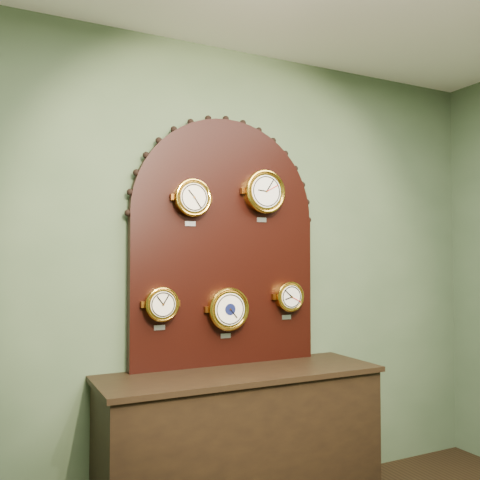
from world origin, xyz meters
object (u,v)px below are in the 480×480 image
display_board (226,234)px  shop_counter (242,447)px  tide_clock (289,297)px  barometer (228,309)px  hygrometer (161,304)px  roman_clock (192,198)px  arabic_clock (264,192)px

display_board → shop_counter: bearing=-90.0°
shop_counter → tide_clock: 0.94m
barometer → tide_clock: tide_clock is taller
hygrometer → tide_clock: 0.84m
barometer → tide_clock: (0.43, 0.00, 0.06)m
hygrometer → tide_clock: size_ratio=1.02×
roman_clock → barometer: bearing=-0.2°
barometer → display_board: bearing=77.4°
roman_clock → arabic_clock: size_ratio=0.85×
display_board → barometer: display_board is taller
roman_clock → tide_clock: roman_clock is taller
arabic_clock → hygrometer: size_ratio=1.30×
arabic_clock → barometer: bearing=179.9°
shop_counter → tide_clock: (0.41, 0.15, 0.83)m
roman_clock → tide_clock: 0.89m
barometer → tide_clock: size_ratio=1.27×
barometer → arabic_clock: bearing=-0.1°
display_board → tide_clock: display_board is taller
barometer → hygrometer: bearing=179.8°
roman_clock → tide_clock: (0.66, 0.00, -0.60)m
roman_clock → hygrometer: (-0.18, 0.00, -0.61)m
roman_clock → arabic_clock: arabic_clock is taller
display_board → arabic_clock: bearing=-16.2°
shop_counter → arabic_clock: arabic_clock is taller
arabic_clock → tide_clock: size_ratio=1.33×
display_board → roman_clock: size_ratio=5.56×
shop_counter → barometer: bearing=95.7°
shop_counter → barometer: size_ratio=5.19×
display_board → barometer: (-0.02, -0.07, -0.46)m
display_board → hygrometer: bearing=-171.3°
display_board → arabic_clock: size_ratio=4.72×
hygrometer → display_board: bearing=8.7°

